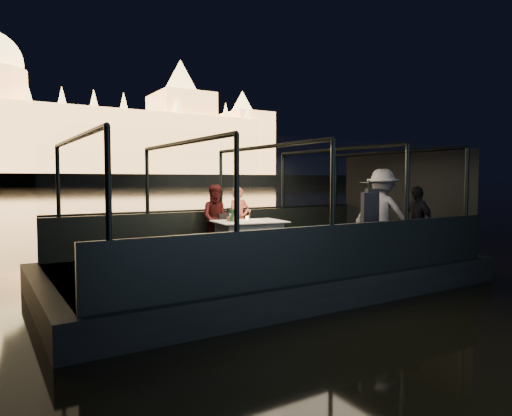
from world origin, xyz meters
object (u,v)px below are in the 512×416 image
chair_port_right (240,231)px  passenger_dark (417,218)px  person_man_maroon (217,219)px  passenger_stripe (382,217)px  person_woman_coral (239,218)px  coat_stand (368,219)px  dining_table_central (249,239)px  wine_bottle (232,214)px  chair_port_left (231,233)px

chair_port_right → passenger_dark: passenger_dark is taller
person_man_maroon → passenger_stripe: (2.63, -2.51, 0.10)m
person_woman_coral → passenger_dark: 3.91m
coat_stand → passenger_dark: coat_stand is taller
coat_stand → person_woman_coral: bearing=111.8°
dining_table_central → person_man_maroon: (-0.28, 0.97, 0.36)m
person_man_maroon → wine_bottle: 0.93m
passenger_dark → person_man_maroon: bearing=-125.5°
passenger_stripe → passenger_dark: 0.71m
passenger_stripe → passenger_dark: (0.56, -0.43, 0.00)m
person_woman_coral → passenger_dark: (2.65, -2.87, 0.10)m
passenger_stripe → wine_bottle: size_ratio=5.72×
dining_table_central → wine_bottle: wine_bottle is taller
wine_bottle → passenger_dark: bearing=-31.6°
chair_port_left → person_woman_coral: bearing=34.7°
chair_port_left → person_woman_coral: 0.50m
coat_stand → person_woman_coral: coat_stand is taller
coat_stand → passenger_stripe: 1.04m
chair_port_left → wine_bottle: wine_bottle is taller
passenger_stripe → passenger_dark: passenger_stripe is taller
wine_bottle → coat_stand: bearing=-49.0°
coat_stand → passenger_dark: size_ratio=1.08×
chair_port_right → passenger_stripe: (2.10, -2.36, 0.40)m
coat_stand → dining_table_central: bearing=125.2°
coat_stand → wine_bottle: coat_stand is taller
passenger_dark → wine_bottle: size_ratio=4.63×
coat_stand → wine_bottle: size_ratio=4.98×
person_woman_coral → passenger_stripe: 3.22m
coat_stand → wine_bottle: (-1.82, 2.10, 0.02)m
passenger_dark → chair_port_left: bearing=-124.5°
chair_port_left → person_man_maroon: 0.46m
passenger_dark → person_woman_coral: bearing=-130.1°
person_man_maroon → passenger_stripe: size_ratio=0.82×
chair_port_right → coat_stand: 3.13m
dining_table_central → wine_bottle: bearing=171.2°
chair_port_right → person_man_maroon: bearing=158.7°
chair_port_right → person_woman_coral: 0.31m
chair_port_left → person_man_maroon: (-0.20, 0.28, 0.30)m
passenger_dark → wine_bottle: 3.87m
chair_port_left → dining_table_central: bearing=-82.0°
person_man_maroon → wine_bottle: bearing=-72.7°
person_woman_coral → coat_stand: bearing=-65.6°
dining_table_central → passenger_stripe: 2.85m
person_man_maroon → passenger_stripe: passenger_stripe is taller
person_woman_coral → passenger_stripe: passenger_stripe is taller
person_man_maroon → passenger_dark: size_ratio=1.01×
passenger_dark → wine_bottle: bearing=-114.4°
chair_port_right → passenger_dark: bearing=-51.9°
chair_port_right → passenger_dark: size_ratio=0.65×
dining_table_central → chair_port_left: chair_port_left is taller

